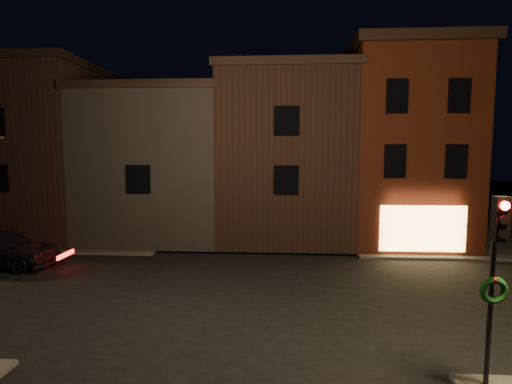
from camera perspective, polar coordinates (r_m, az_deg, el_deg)
ground at (r=14.65m, az=-1.54°, el=-14.42°), size 120.00×120.00×0.00m
sidewalk_far_right at (r=38.90m, az=32.35°, el=-2.55°), size 30.00×30.00×0.12m
sidewalk_far_left at (r=40.13m, az=-28.49°, el=-2.12°), size 30.00×30.00×0.12m
corner_building at (r=24.15m, az=19.92°, el=6.22°), size 6.50×8.50×10.50m
row_building_a at (r=24.20m, az=4.17°, el=5.20°), size 7.30×10.30×9.40m
row_building_b at (r=25.19m, az=-12.60°, el=3.96°), size 7.80×10.30×8.40m
row_building_c at (r=28.07m, az=-27.07°, el=5.17°), size 7.30×10.30×9.90m
traffic_signal at (r=9.56m, az=31.06°, el=-8.63°), size 0.58×0.38×4.05m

